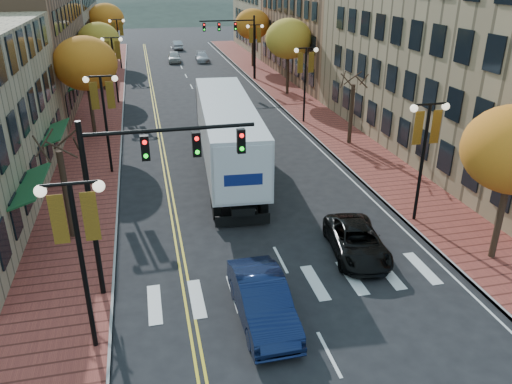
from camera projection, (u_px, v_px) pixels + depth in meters
ground at (310, 316)px, 18.22m from camera, size 200.00×200.00×0.00m
sidewalk_left at (101, 108)px, 45.26m from camera, size 4.00×85.00×0.15m
sidewalk_right at (291, 97)px, 48.93m from camera, size 4.00×85.00×0.15m
building_left_mid at (3, 44)px, 44.53m from camera, size 12.00×24.00×11.00m
building_left_far at (46, 25)px, 67.07m from camera, size 12.00×26.00×9.50m
building_right_near at (503, 36)px, 33.15m from camera, size 15.00×28.00×15.00m
building_right_mid at (348, 32)px, 57.30m from camera, size 15.00×24.00×10.00m
building_right_far at (293, 12)px, 76.67m from camera, size 15.00×20.00×11.00m
tree_left_a at (66, 195)px, 22.58m from camera, size 0.28×0.28×4.20m
tree_left_b at (85, 64)px, 35.51m from camera, size 4.48×4.48×7.21m
tree_left_c at (99, 41)px, 49.90m from camera, size 4.16×4.16×6.69m
tree_left_d at (106, 19)px, 65.68m from camera, size 4.61×4.61×7.42m
tree_right_b at (351, 114)px, 35.14m from camera, size 0.28×0.28×4.20m
tree_right_c at (289, 39)px, 48.07m from camera, size 4.48×4.48×7.21m
tree_right_d at (253, 24)px, 62.36m from camera, size 4.35×4.35×7.00m
lamp_left_a at (78, 236)px, 14.94m from camera, size 1.96×0.36×6.05m
lamp_left_b at (104, 106)px, 29.17m from camera, size 1.96×0.36×6.05m
lamp_left_c at (113, 57)px, 45.18m from camera, size 1.96×0.36×6.05m
lamp_left_d at (118, 34)px, 61.19m from camera, size 1.96×0.36×6.05m
lamp_right_a at (425, 140)px, 23.33m from camera, size 1.96×0.36×6.05m
lamp_right_b at (305, 70)px, 39.34m from camera, size 1.96×0.36×6.05m
lamp_right_c at (255, 41)px, 55.35m from camera, size 1.96×0.36×6.05m
traffic_mast_near at (143, 174)px, 17.76m from camera, size 6.10×0.35×7.00m
traffic_mast_far at (237, 36)px, 54.68m from camera, size 6.10×0.34×7.00m
semi_truck at (225, 127)px, 31.04m from camera, size 4.17×18.21×4.51m
navy_sedan at (263, 301)px, 17.76m from camera, size 1.77×4.95×1.63m
black_suv at (357, 241)px, 21.95m from camera, size 2.82×5.00×1.32m
car_far_white at (174, 57)px, 67.65m from camera, size 1.88×4.27×1.43m
car_far_silver at (202, 57)px, 68.03m from camera, size 1.91×4.30×1.23m
car_far_oncoming at (177, 45)px, 78.48m from camera, size 1.63×4.06×1.31m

